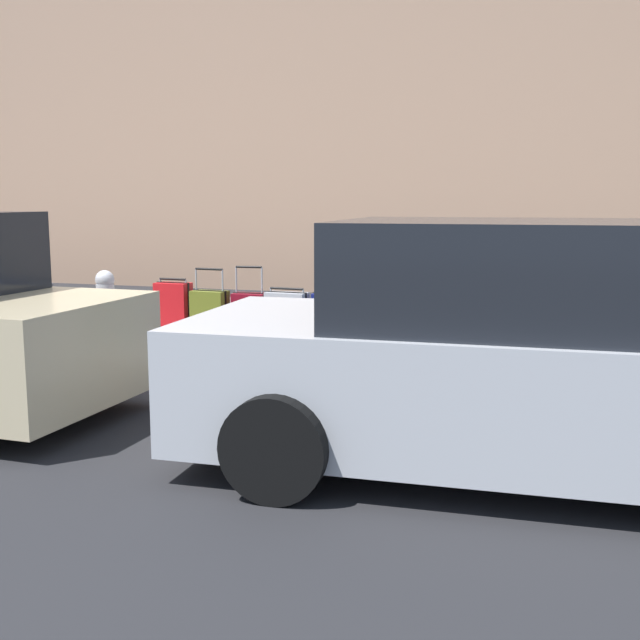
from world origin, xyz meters
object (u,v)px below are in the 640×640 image
(parked_car_silver_0, at_px, (514,357))
(suitcase_teal_2, at_px, (382,324))
(suitcase_silver_4, at_px, (287,324))
(fire_hydrant, at_px, (106,305))
(suitcase_red_0, at_px, (486,329))
(bollard_post, at_px, (48,313))
(suitcase_navy_3, at_px, (334,325))
(suitcase_red_7, at_px, (174,315))
(suitcase_olive_6, at_px, (210,320))
(suitcase_maroon_5, at_px, (250,322))
(suitcase_black_1, at_px, (433,336))

(parked_car_silver_0, bearing_deg, suitcase_teal_2, -60.48)
(suitcase_silver_4, distance_m, fire_hydrant, 2.16)
(suitcase_red_0, bearing_deg, suitcase_silver_4, 1.15)
(bollard_post, distance_m, parked_car_silver_0, 5.77)
(suitcase_navy_3, relative_size, suitcase_silver_4, 1.28)
(fire_hydrant, xyz_separation_m, parked_car_silver_0, (-4.60, 2.53, 0.18))
(suitcase_red_0, xyz_separation_m, suitcase_navy_3, (1.54, -0.03, -0.04))
(suitcase_red_7, height_order, fire_hydrant, fire_hydrant)
(suitcase_navy_3, distance_m, fire_hydrant, 2.66)
(suitcase_red_7, relative_size, bollard_post, 1.15)
(suitcase_olive_6, height_order, suitcase_red_7, suitcase_olive_6)
(suitcase_red_0, relative_size, suitcase_olive_6, 1.09)
(fire_hydrant, xyz_separation_m, bollard_post, (0.65, 0.15, -0.10))
(suitcase_maroon_5, relative_size, suitcase_red_7, 1.19)
(suitcase_red_7, height_order, parked_car_silver_0, parked_car_silver_0)
(suitcase_red_0, relative_size, suitcase_navy_3, 1.06)
(suitcase_silver_4, distance_m, suitcase_maroon_5, 0.45)
(suitcase_black_1, relative_size, suitcase_navy_3, 0.91)
(suitcase_teal_2, relative_size, fire_hydrant, 0.98)
(suitcase_red_0, xyz_separation_m, suitcase_red_7, (3.33, 0.06, -0.01))
(suitcase_maroon_5, xyz_separation_m, suitcase_olive_6, (0.42, 0.09, 0.01))
(suitcase_red_7, bearing_deg, suitcase_navy_3, -177.33)
(suitcase_red_0, height_order, parked_car_silver_0, parked_car_silver_0)
(suitcase_black_1, height_order, suitcase_olive_6, suitcase_olive_6)
(suitcase_red_0, distance_m, suitcase_navy_3, 1.54)
(suitcase_olive_6, height_order, parked_car_silver_0, parked_car_silver_0)
(suitcase_navy_3, bearing_deg, suitcase_teal_2, 173.74)
(suitcase_black_1, height_order, suitcase_maroon_5, suitcase_maroon_5)
(suitcase_red_7, distance_m, bollard_post, 1.52)
(fire_hydrant, bearing_deg, suitcase_black_1, 179.82)
(suitcase_maroon_5, bearing_deg, suitcase_teal_2, 178.04)
(suitcase_red_7, bearing_deg, parked_car_silver_0, 146.30)
(suitcase_maroon_5, bearing_deg, parked_car_silver_0, 138.28)
(suitcase_red_7, distance_m, fire_hydrant, 0.87)
(fire_hydrant, bearing_deg, bollard_post, 12.94)
(suitcase_silver_4, height_order, suitcase_olive_6, suitcase_olive_6)
(suitcase_black_1, xyz_separation_m, suitcase_olive_6, (2.39, 0.03, 0.05))
(suitcase_teal_2, relative_size, bollard_post, 1.20)
(suitcase_maroon_5, height_order, fire_hydrant, suitcase_maroon_5)
(parked_car_silver_0, bearing_deg, fire_hydrant, -28.78)
(suitcase_black_1, bearing_deg, suitcase_olive_6, 0.75)
(suitcase_navy_3, bearing_deg, suitcase_red_0, 179.00)
(suitcase_red_0, relative_size, fire_hydrant, 1.18)
(suitcase_teal_2, distance_m, suitcase_red_7, 2.31)
(suitcase_maroon_5, bearing_deg, suitcase_red_0, 179.54)
(suitcase_olive_6, xyz_separation_m, bollard_post, (1.95, 0.11, 0.01))
(suitcase_silver_4, xyz_separation_m, suitcase_maroon_5, (0.44, -0.06, -0.01))
(suitcase_black_1, height_order, bollard_post, suitcase_black_1)
(suitcase_navy_3, relative_size, suitcase_olive_6, 1.02)
(suitcase_silver_4, bearing_deg, suitcase_maroon_5, -7.78)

